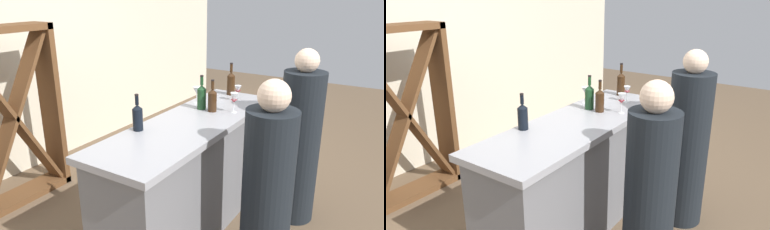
{
  "view_description": "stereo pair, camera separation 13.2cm",
  "coord_description": "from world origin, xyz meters",
  "views": [
    {
      "loc": [
        -2.34,
        -1.46,
        1.94
      ],
      "look_at": [
        0.0,
        0.0,
        1.01
      ],
      "focal_mm": 34.6,
      "sensor_mm": 36.0,
      "label": 1
    },
    {
      "loc": [
        -2.27,
        -1.57,
        1.94
      ],
      "look_at": [
        0.0,
        0.0,
        1.01
      ],
      "focal_mm": 34.6,
      "sensor_mm": 36.0,
      "label": 2
    }
  ],
  "objects": [
    {
      "name": "ground_plane",
      "position": [
        0.0,
        0.0,
        0.0
      ],
      "size": [
        12.0,
        12.0,
        0.0
      ],
      "primitive_type": "plane",
      "color": "brown"
    },
    {
      "name": "back_wall",
      "position": [
        0.0,
        2.2,
        1.4
      ],
      "size": [
        8.0,
        0.1,
        2.8
      ],
      "primitive_type": "cube",
      "color": "beige",
      "rests_on": "ground"
    },
    {
      "name": "bar_counter",
      "position": [
        0.0,
        0.0,
        0.48
      ],
      "size": [
        1.97,
        0.63,
        0.96
      ],
      "color": "slate",
      "rests_on": "ground"
    },
    {
      "name": "wine_rack",
      "position": [
        -0.49,
        1.65,
        0.83
      ],
      "size": [
        0.92,
        0.28,
        1.66
      ],
      "color": "brown",
      "rests_on": "ground"
    },
    {
      "name": "wine_bottle_leftmost_near_black",
      "position": [
        -0.38,
        0.23,
        1.06
      ],
      "size": [
        0.08,
        0.08,
        0.28
      ],
      "color": "black",
      "rests_on": "bar_counter"
    },
    {
      "name": "wine_bottle_second_left_amber_brown",
      "position": [
        0.3,
        -0.02,
        1.06
      ],
      "size": [
        0.08,
        0.08,
        0.28
      ],
      "color": "#331E0F",
      "rests_on": "bar_counter"
    },
    {
      "name": "wine_bottle_center_olive_green",
      "position": [
        0.31,
        0.1,
        1.07
      ],
      "size": [
        0.08,
        0.08,
        0.3
      ],
      "color": "#193D1E",
      "rests_on": "bar_counter"
    },
    {
      "name": "wine_bottle_second_right_amber_brown",
      "position": [
        0.87,
        0.09,
        1.08
      ],
      "size": [
        0.08,
        0.08,
        0.32
      ],
      "color": "#331E0F",
      "rests_on": "bar_counter"
    },
    {
      "name": "wine_glass_near_left",
      "position": [
        0.37,
        -0.18,
        1.08
      ],
      "size": [
        0.06,
        0.06,
        0.17
      ],
      "color": "white",
      "rests_on": "bar_counter"
    },
    {
      "name": "wine_glass_near_center",
      "position": [
        0.7,
        -0.06,
        1.06
      ],
      "size": [
        0.07,
        0.07,
        0.15
      ],
      "color": "white",
      "rests_on": "bar_counter"
    },
    {
      "name": "wine_glass_near_right",
      "position": [
        0.44,
        0.22,
        1.07
      ],
      "size": [
        0.07,
        0.07,
        0.15
      ],
      "color": "white",
      "rests_on": "bar_counter"
    },
    {
      "name": "person_left_guest",
      "position": [
        -0.18,
        -0.72,
        0.65
      ],
      "size": [
        0.38,
        0.38,
        1.42
      ],
      "rotation": [
        0.0,
        0.0,
        1.66
      ],
      "color": "black",
      "rests_on": "ground"
    },
    {
      "name": "person_center_guest",
      "position": [
        0.61,
        -0.7,
        0.7
      ],
      "size": [
        0.43,
        0.43,
        1.51
      ],
      "rotation": [
        0.0,
        0.0,
        1.87
      ],
      "color": "black",
      "rests_on": "ground"
    }
  ]
}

